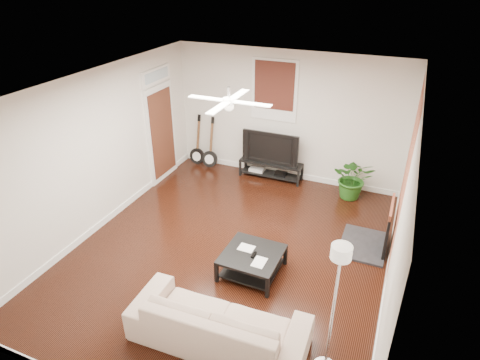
# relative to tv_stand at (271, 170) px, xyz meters

# --- Properties ---
(room) EXTENTS (5.01, 6.01, 2.81)m
(room) POSITION_rel_tv_stand_xyz_m (0.25, -2.78, 1.20)
(room) COLOR black
(room) RESTS_ON ground
(brick_accent) EXTENTS (0.02, 2.20, 2.80)m
(brick_accent) POSITION_rel_tv_stand_xyz_m (2.73, -1.78, 1.20)
(brick_accent) COLOR #AD5737
(brick_accent) RESTS_ON floor
(fireplace) EXTENTS (0.80, 1.10, 0.92)m
(fireplace) POSITION_rel_tv_stand_xyz_m (2.45, -1.78, 0.26)
(fireplace) COLOR black
(fireplace) RESTS_ON floor
(window_back) EXTENTS (1.00, 0.06, 1.30)m
(window_back) POSITION_rel_tv_stand_xyz_m (-0.05, 0.19, 1.75)
(window_back) COLOR #39100F
(window_back) RESTS_ON wall_back
(door_left) EXTENTS (0.08, 1.00, 2.50)m
(door_left) POSITION_rel_tv_stand_xyz_m (-2.21, -0.88, 1.05)
(door_left) COLOR white
(door_left) RESTS_ON wall_left
(tv_stand) EXTENTS (1.40, 0.37, 0.39)m
(tv_stand) POSITION_rel_tv_stand_xyz_m (0.00, 0.00, 0.00)
(tv_stand) COLOR black
(tv_stand) RESTS_ON floor
(tv) EXTENTS (1.26, 0.16, 0.72)m
(tv) POSITION_rel_tv_stand_xyz_m (0.00, 0.02, 0.56)
(tv) COLOR black
(tv) RESTS_ON tv_stand
(coffee_table) EXTENTS (0.89, 0.89, 0.37)m
(coffee_table) POSITION_rel_tv_stand_xyz_m (0.78, -3.17, -0.01)
(coffee_table) COLOR black
(coffee_table) RESTS_ON floor
(sofa) EXTENTS (2.28, 0.95, 0.66)m
(sofa) POSITION_rel_tv_stand_xyz_m (0.87, -4.56, 0.13)
(sofa) COLOR #C6AF94
(sofa) RESTS_ON floor
(floor_lamp) EXTENTS (0.31, 0.31, 1.84)m
(floor_lamp) POSITION_rel_tv_stand_xyz_m (2.22, -4.46, 0.72)
(floor_lamp) COLOR white
(floor_lamp) RESTS_ON floor
(potted_plant) EXTENTS (0.89, 0.80, 0.89)m
(potted_plant) POSITION_rel_tv_stand_xyz_m (1.82, -0.19, 0.25)
(potted_plant) COLOR #235B1A
(potted_plant) RESTS_ON floor
(guitar_left) EXTENTS (0.39, 0.28, 1.22)m
(guitar_left) POSITION_rel_tv_stand_xyz_m (-1.85, -0.03, 0.41)
(guitar_left) COLOR black
(guitar_left) RESTS_ON floor
(guitar_right) EXTENTS (0.39, 0.29, 1.22)m
(guitar_right) POSITION_rel_tv_stand_xyz_m (-1.50, -0.06, 0.41)
(guitar_right) COLOR black
(guitar_right) RESTS_ON floor
(ceiling_fan) EXTENTS (1.24, 1.24, 0.32)m
(ceiling_fan) POSITION_rel_tv_stand_xyz_m (0.25, -2.78, 2.40)
(ceiling_fan) COLOR white
(ceiling_fan) RESTS_ON ceiling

